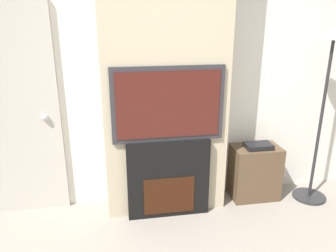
{
  "coord_description": "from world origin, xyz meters",
  "views": [
    {
      "loc": [
        -0.47,
        -1.08,
        1.85
      ],
      "look_at": [
        0.0,
        1.67,
        0.9
      ],
      "focal_mm": 35.0,
      "sensor_mm": 36.0,
      "label": 1
    }
  ],
  "objects_px": {
    "fireplace": "(168,178)",
    "floor_lamp": "(324,103)",
    "television": "(168,104)",
    "media_stand": "(255,171)"
  },
  "relations": [
    {
      "from": "fireplace",
      "to": "floor_lamp",
      "type": "bearing_deg",
      "value": 0.93
    },
    {
      "from": "television",
      "to": "floor_lamp",
      "type": "xyz_separation_m",
      "value": [
        1.53,
        0.03,
        -0.06
      ]
    },
    {
      "from": "television",
      "to": "media_stand",
      "type": "distance_m",
      "value": 1.26
    },
    {
      "from": "fireplace",
      "to": "media_stand",
      "type": "bearing_deg",
      "value": 9.22
    },
    {
      "from": "floor_lamp",
      "to": "television",
      "type": "bearing_deg",
      "value": -178.99
    },
    {
      "from": "television",
      "to": "media_stand",
      "type": "bearing_deg",
      "value": 9.33
    },
    {
      "from": "fireplace",
      "to": "floor_lamp",
      "type": "xyz_separation_m",
      "value": [
        1.53,
        0.03,
        0.66
      ]
    },
    {
      "from": "television",
      "to": "media_stand",
      "type": "relative_size",
      "value": 1.62
    },
    {
      "from": "fireplace",
      "to": "floor_lamp",
      "type": "height_order",
      "value": "floor_lamp"
    },
    {
      "from": "floor_lamp",
      "to": "media_stand",
      "type": "relative_size",
      "value": 2.81
    }
  ]
}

